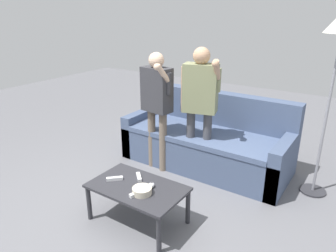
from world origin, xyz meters
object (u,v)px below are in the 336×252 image
Objects in this scene: player_center at (200,98)px; game_remote_wand_far at (139,177)px; coffee_table at (137,191)px; snack_bowl at (142,191)px; game_remote_nunchuk at (151,186)px; couch at (207,142)px; player_left at (157,99)px; game_remote_wand_near at (138,193)px; game_remote_wand_spare at (115,179)px.

player_center is 1.17m from game_remote_wand_far.
coffee_table is 5.10× the size of snack_bowl.
game_remote_nunchuk is 0.66× the size of game_remote_wand_far.
snack_bowl is at bearing -85.27° from couch.
coffee_table is at bearing -64.15° from player_left.
snack_bowl is 0.04m from game_remote_wand_near.
snack_bowl is at bearing -85.59° from player_center.
couch is at bearing 44.45° from player_left.
snack_bowl is 0.28m from game_remote_wand_far.
player_center is at bearing 94.41° from snack_bowl.
couch reaches higher than game_remote_nunchuk.
game_remote_wand_near is 1.21× the size of game_remote_wand_spare.
game_remote_nunchuk is 0.21m from game_remote_wand_far.
snack_bowl is 1.34m from player_center.
game_remote_nunchuk reaches higher than game_remote_wand_near.
player_center is (0.03, -0.31, 0.66)m from couch.
game_remote_wand_far is (-0.19, 0.20, -0.01)m from snack_bowl.
player_left is 0.95× the size of player_center.
snack_bowl is 1.32m from player_left.
coffee_table is 0.15m from game_remote_nunchuk.
game_remote_nunchuk is at bearing -20.69° from game_remote_wand_far.
game_remote_wand_far is (-0.10, -1.02, -0.57)m from player_center.
game_remote_wand_spare is at bearing 173.55° from snack_bowl.
game_remote_nunchuk is at bearing 11.87° from game_remote_wand_spare.
player_left is (-0.48, 0.99, 0.59)m from coffee_table.
snack_bowl reaches higher than game_remote_wand_far.
couch is 23.86× the size of game_remote_nunchuk.
coffee_table is (0.01, -1.45, 0.03)m from couch.
game_remote_wand_spare is (-0.17, -0.15, -0.00)m from game_remote_wand_far.
game_remote_wand_spare is (-0.25, -0.03, 0.06)m from coffee_table.
couch is at bearing 90.44° from coffee_table.
snack_bowl is 0.12m from game_remote_nunchuk.
game_remote_nunchuk is at bearing 86.64° from snack_bowl.
coffee_table is 0.26m from game_remote_wand_spare.
game_remote_wand_near is at bearing -62.44° from player_left.
couch is at bearing 80.76° from game_remote_wand_spare.
game_remote_wand_near is at bearing -86.69° from player_center.
player_center reaches higher than player_left.
coffee_table is 10.10× the size of game_remote_nunchuk.
game_remote_wand_far is 0.23m from game_remote_wand_spare.
player_center is 11.62× the size of game_remote_wand_far.
game_remote_wand_spare is (-0.37, -0.08, -0.01)m from game_remote_nunchuk.
game_remote_nunchuk reaches higher than game_remote_wand_spare.
player_left reaches higher than game_remote_wand_near.
coffee_table is at bearing -57.43° from game_remote_wand_far.
couch is 1.43× the size of player_left.
snack_bowl reaches higher than game_remote_nunchuk.
game_remote_nunchuk is 0.06× the size of player_center.
couch is 15.83× the size of game_remote_wand_far.
player_left is 10.72× the size of game_remote_wand_spare.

